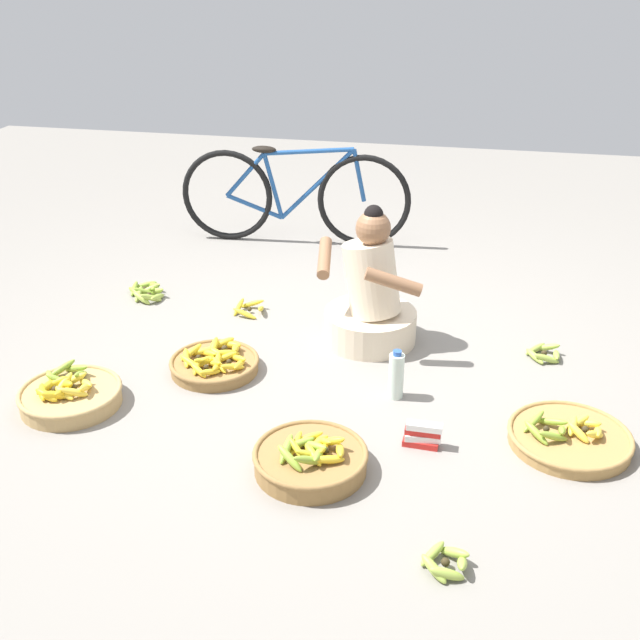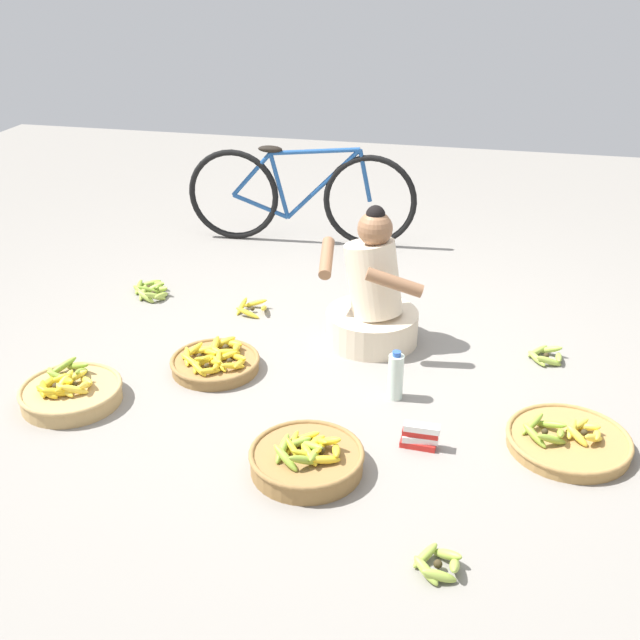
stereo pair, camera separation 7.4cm
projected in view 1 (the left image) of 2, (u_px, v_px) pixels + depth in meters
ground_plane at (328, 362)px, 4.17m from camera, size 10.00×10.00×0.00m
vendor_woman_front at (370, 299)px, 4.29m from camera, size 0.63×0.53×0.80m
bicycle_leaning at (294, 196)px, 5.67m from camera, size 1.70×0.17×0.73m
banana_basket_front_right at (70, 395)px, 3.77m from camera, size 0.50×0.50×0.17m
banana_basket_back_center at (311, 459)px, 3.30m from camera, size 0.50×0.50×0.17m
banana_basket_front_left at (215, 363)px, 4.07m from camera, size 0.47×0.47×0.14m
banana_basket_front_center at (569, 437)px, 3.48m from camera, size 0.55×0.55×0.13m
loose_bananas_back_left at (446, 562)px, 2.79m from camera, size 0.20×0.20×0.09m
loose_bananas_near_bicycle at (544, 353)px, 4.21m from camera, size 0.20×0.22×0.09m
loose_bananas_mid_left at (147, 292)px, 4.93m from camera, size 0.28×0.31×0.10m
loose_bananas_mid_right at (249, 308)px, 4.71m from camera, size 0.19×0.19×0.08m
water_bottle at (396, 375)px, 3.81m from camera, size 0.08×0.08×0.26m
packet_carton_stack at (423, 435)px, 3.46m from camera, size 0.17×0.07×0.12m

